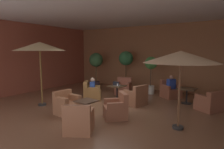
% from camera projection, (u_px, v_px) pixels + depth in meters
% --- Properties ---
extents(ground_plane, '(10.74, 9.65, 0.02)m').
position_uv_depth(ground_plane, '(105.00, 109.00, 7.70)').
color(ground_plane, brown).
extents(wall_back_brick, '(10.74, 0.08, 3.76)m').
position_uv_depth(wall_back_brick, '(152.00, 58.00, 11.44)').
color(wall_back_brick, '#9E6743').
rests_on(wall_back_brick, ground_plane).
extents(wall_left_accent, '(0.08, 9.65, 3.76)m').
position_uv_depth(wall_left_accent, '(24.00, 58.00, 10.37)').
color(wall_left_accent, brown).
rests_on(wall_left_accent, ground_plane).
extents(ceiling_slab, '(10.74, 9.65, 0.06)m').
position_uv_depth(ceiling_slab, '(105.00, 10.00, 7.23)').
color(ceiling_slab, silver).
rests_on(ceiling_slab, wall_back_brick).
extents(cafe_table_front_left, '(0.72, 0.72, 0.66)m').
position_uv_depth(cafe_table_front_left, '(117.00, 89.00, 9.08)').
color(cafe_table_front_left, black).
rests_on(cafe_table_front_left, ground_plane).
extents(armchair_front_left_north, '(1.05, 1.04, 0.87)m').
position_uv_depth(armchair_front_left_north, '(92.00, 93.00, 9.08)').
color(armchair_front_left_north, olive).
rests_on(armchair_front_left_north, ground_plane).
extents(armchair_front_left_east, '(0.97, 0.97, 0.87)m').
position_uv_depth(armchair_front_left_east, '(136.00, 97.00, 8.21)').
color(armchair_front_left_east, '#9B6346').
rests_on(armchair_front_left_east, ground_plane).
extents(armchair_front_left_south, '(0.94, 0.96, 0.87)m').
position_uv_depth(armchair_front_left_south, '(123.00, 88.00, 10.23)').
color(armchair_front_left_south, '#9B5842').
rests_on(armchair_front_left_south, ground_plane).
extents(cafe_table_front_right, '(0.67, 0.67, 0.66)m').
position_uv_depth(cafe_table_front_right, '(86.00, 106.00, 6.37)').
color(cafe_table_front_right, black).
rests_on(cafe_table_front_right, ground_plane).
extents(armchair_front_right_north, '(1.05, 1.05, 0.87)m').
position_uv_depth(armchair_front_right_north, '(116.00, 109.00, 6.59)').
color(armchair_front_right_north, '#93593F').
rests_on(armchair_front_right_north, ground_plane).
extents(armchair_front_right_east, '(0.83, 0.81, 0.84)m').
position_uv_depth(armchair_front_right_east, '(67.00, 105.00, 7.00)').
color(armchair_front_right_east, '#9E6644').
rests_on(armchair_front_right_east, ground_plane).
extents(armchair_front_right_south, '(1.00, 0.99, 0.86)m').
position_uv_depth(armchair_front_right_south, '(79.00, 122.00, 5.39)').
color(armchair_front_right_south, '#9F6343').
rests_on(armchair_front_right_south, ground_plane).
extents(cafe_table_mid_center, '(0.76, 0.76, 0.66)m').
position_uv_depth(cafe_table_mid_center, '(187.00, 92.00, 8.40)').
color(cafe_table_mid_center, black).
rests_on(cafe_table_mid_center, ground_plane).
extents(armchair_mid_center_north, '(1.06, 1.06, 0.79)m').
position_uv_depth(armchair_mid_center_north, '(210.00, 103.00, 7.39)').
color(armchair_mid_center_north, '#9D5C43').
rests_on(armchair_mid_center_north, ground_plane).
extents(armchair_mid_center_east, '(1.09, 1.09, 0.85)m').
position_uv_depth(armchair_mid_center_east, '(170.00, 91.00, 9.50)').
color(armchair_mid_center_east, '#9B573F').
rests_on(armchair_mid_center_east, ground_plane).
extents(patio_umbrella_tall_red, '(2.12, 2.12, 2.28)m').
position_uv_depth(patio_umbrella_tall_red, '(181.00, 57.00, 5.47)').
color(patio_umbrella_tall_red, '#2D2D2D').
rests_on(patio_umbrella_tall_red, ground_plane).
extents(patio_umbrella_center_beige, '(2.11, 2.11, 2.64)m').
position_uv_depth(patio_umbrella_center_beige, '(40.00, 47.00, 7.87)').
color(patio_umbrella_center_beige, '#2D2D2D').
rests_on(patio_umbrella_center_beige, ground_plane).
extents(potted_tree_left_corner, '(0.66, 0.66, 1.97)m').
position_uv_depth(potted_tree_left_corner, '(151.00, 69.00, 10.21)').
color(potted_tree_left_corner, silver).
rests_on(potted_tree_left_corner, ground_plane).
extents(potted_tree_mid_left, '(0.87, 0.87, 2.15)m').
position_uv_depth(potted_tree_mid_left, '(96.00, 62.00, 12.23)').
color(potted_tree_mid_left, '#3A2D34').
rests_on(potted_tree_mid_left, ground_plane).
extents(potted_tree_mid_right, '(0.83, 0.83, 2.27)m').
position_uv_depth(potted_tree_mid_right, '(126.00, 62.00, 11.27)').
color(potted_tree_mid_right, '#AE6A44').
rests_on(potted_tree_mid_right, ground_plane).
extents(patron_blue_shirt, '(0.42, 0.44, 0.66)m').
position_uv_depth(patron_blue_shirt, '(171.00, 83.00, 9.41)').
color(patron_blue_shirt, '#2741A2').
rests_on(patron_blue_shirt, ground_plane).
extents(patron_by_window, '(0.40, 0.45, 0.64)m').
position_uv_depth(patron_by_window, '(92.00, 85.00, 9.04)').
color(patron_by_window, '#2C4DA6').
rests_on(patron_by_window, ground_plane).
extents(iced_drink_cup, '(0.08, 0.08, 0.11)m').
position_uv_depth(iced_drink_cup, '(118.00, 85.00, 9.01)').
color(iced_drink_cup, white).
rests_on(iced_drink_cup, cafe_table_front_left).
extents(open_laptop, '(0.34, 0.27, 0.20)m').
position_uv_depth(open_laptop, '(117.00, 84.00, 9.08)').
color(open_laptop, '#9EA0A5').
rests_on(open_laptop, cafe_table_front_left).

